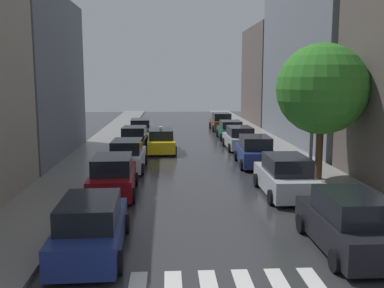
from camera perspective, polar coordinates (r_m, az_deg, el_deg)
ground_plane at (r=31.89m, az=-0.56°, el=-0.72°), size 28.00×72.00×0.04m
sidewalk_left at (r=32.24m, az=-12.18°, el=-0.64°), size 3.00×72.00×0.15m
sidewalk_right at (r=32.82m, az=10.85°, el=-0.44°), size 3.00×72.00×0.15m
building_left_mid at (r=30.15m, az=-21.90°, el=8.09°), size 6.00×12.61×10.40m
building_right_far at (r=51.06m, az=11.03°, el=8.80°), size 6.00×12.13×10.88m
parked_car_left_nearest at (r=13.40m, az=-13.14°, el=-10.64°), size 2.16×4.75×1.70m
parked_car_left_second at (r=19.69m, az=-10.34°, el=-4.23°), size 2.20×4.58×1.78m
parked_car_left_third at (r=24.82m, az=-8.47°, el=-1.56°), size 2.09×4.37×1.75m
parked_car_left_fourth at (r=31.44m, az=-7.55°, el=0.61°), size 2.12×4.12×1.74m
parked_car_left_fifth at (r=37.86m, az=-6.80°, el=1.94°), size 2.17×4.81×1.68m
parked_car_right_nearest at (r=14.06m, az=19.71°, el=-9.83°), size 2.00×4.57×1.81m
parked_car_right_second at (r=19.73m, az=12.13°, el=-4.23°), size 2.13×4.57×1.81m
parked_car_right_third at (r=26.12m, az=8.24°, el=-1.01°), size 2.23×4.54×1.78m
parked_car_right_fourth at (r=31.99m, az=6.24°, el=0.72°), size 2.13×4.44×1.67m
parked_car_right_fifth at (r=37.43m, az=5.06°, el=1.82°), size 2.12×4.08×1.56m
parked_car_right_sixth at (r=43.67m, az=3.86°, el=2.90°), size 2.12×4.39×1.74m
taxi_midroad at (r=30.72m, az=-4.11°, el=0.39°), size 2.18×4.74×1.81m
street_tree_right at (r=22.30m, az=16.69°, el=6.92°), size 4.46×4.46×6.73m
lamp_post_right at (r=21.79m, az=15.60°, el=5.11°), size 0.60×0.28×6.54m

